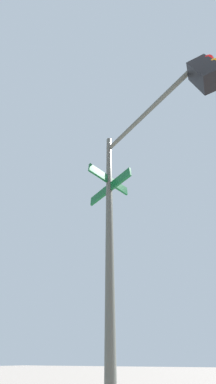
% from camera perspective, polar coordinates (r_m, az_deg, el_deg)
% --- Properties ---
extents(traffic_signal_near, '(1.47, 2.80, 5.06)m').
position_cam_1_polar(traffic_signal_near, '(3.15, 13.92, 14.03)').
color(traffic_signal_near, '#474C47').
rests_on(traffic_signal_near, ground_plane).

